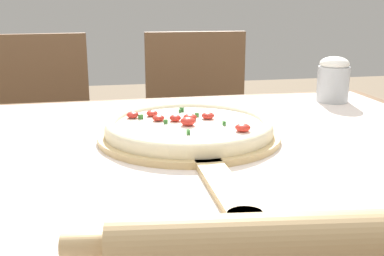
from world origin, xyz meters
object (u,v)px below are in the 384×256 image
(pizza, at_px, (189,127))
(chair_left, at_px, (39,144))
(rolling_pin, at_px, (271,239))
(flour_cup, at_px, (333,79))
(pizza_peel, at_px, (192,139))
(chair_right, at_px, (199,135))

(pizza, xyz_separation_m, chair_left, (-0.39, 0.80, -0.25))
(rolling_pin, bearing_deg, chair_left, 106.99)
(chair_left, relative_size, flour_cup, 7.43)
(pizza_peel, height_order, pizza, pizza)
(pizza, xyz_separation_m, flour_cup, (0.45, 0.27, 0.04))
(pizza_peel, bearing_deg, rolling_pin, -90.39)
(pizza, height_order, flour_cup, flour_cup)
(rolling_pin, relative_size, chair_left, 0.48)
(pizza_peel, height_order, rolling_pin, rolling_pin)
(chair_right, xyz_separation_m, flour_cup, (0.26, -0.52, 0.29))
(chair_left, height_order, chair_right, same)
(pizza, relative_size, flour_cup, 2.73)
(rolling_pin, distance_m, chair_right, 1.31)
(rolling_pin, xyz_separation_m, flour_cup, (0.45, 0.75, 0.03))
(rolling_pin, height_order, chair_left, chair_left)
(rolling_pin, height_order, flour_cup, flour_cup)
(chair_right, bearing_deg, pizza, -101.09)
(pizza_peel, relative_size, pizza, 1.76)
(pizza, bearing_deg, rolling_pin, -90.36)
(pizza_peel, height_order, chair_left, chair_left)
(rolling_pin, bearing_deg, pizza_peel, 89.61)
(chair_left, bearing_deg, rolling_pin, -77.54)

